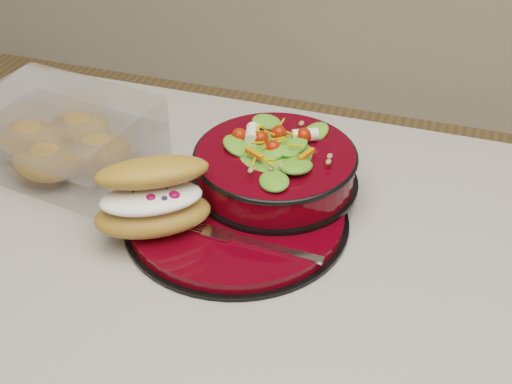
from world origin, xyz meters
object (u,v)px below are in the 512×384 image
(croissant, at_px, (154,197))
(pastry_box, at_px, (62,137))
(salad_bowl, at_px, (275,162))
(fork, at_px, (257,244))
(dinner_plate, at_px, (237,217))

(croissant, height_order, pastry_box, croissant)
(salad_bowl, relative_size, fork, 1.45)
(salad_bowl, bearing_deg, pastry_box, -176.96)
(dinner_plate, height_order, pastry_box, pastry_box)
(croissant, relative_size, pastry_box, 0.61)
(fork, height_order, pastry_box, pastry_box)
(croissant, distance_m, fork, 0.14)
(salad_bowl, distance_m, croissant, 0.17)
(dinner_plate, relative_size, croissant, 1.78)
(croissant, relative_size, fork, 1.06)
(dinner_plate, xyz_separation_m, pastry_box, (-0.28, 0.06, 0.03))
(salad_bowl, xyz_separation_m, fork, (0.02, -0.13, -0.03))
(croissant, height_order, fork, croissant)
(dinner_plate, distance_m, salad_bowl, 0.09)
(salad_bowl, height_order, fork, salad_bowl)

